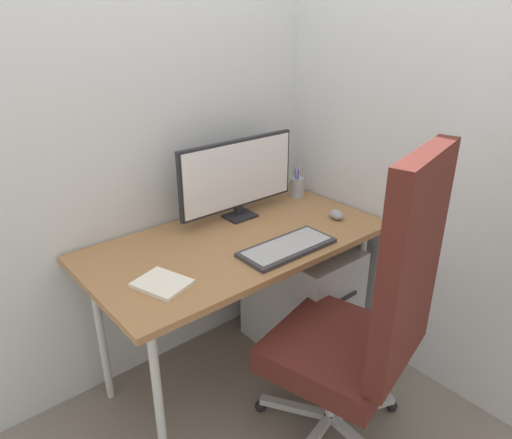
# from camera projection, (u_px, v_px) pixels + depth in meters

# --- Properties ---
(ground_plane) EXTENTS (8.00, 8.00, 0.00)m
(ground_plane) POSITION_uv_depth(u_px,v_px,m) (240.00, 369.00, 2.30)
(ground_plane) COLOR slate
(wall_back) EXTENTS (2.44, 0.04, 2.80)m
(wall_back) POSITION_uv_depth(u_px,v_px,m) (182.00, 65.00, 1.98)
(wall_back) COLOR silver
(wall_back) RESTS_ON ground_plane
(wall_side_right) EXTENTS (0.04, 1.81, 2.80)m
(wall_side_right) POSITION_uv_depth(u_px,v_px,m) (382.00, 64.00, 2.02)
(wall_side_right) COLOR silver
(wall_side_right) RESTS_ON ground_plane
(desk) EXTENTS (1.30, 0.68, 0.72)m
(desk) POSITION_uv_depth(u_px,v_px,m) (238.00, 250.00, 2.03)
(desk) COLOR #996B42
(desk) RESTS_ON ground_plane
(office_chair) EXTENTS (0.63, 0.61, 1.24)m
(office_chair) POSITION_uv_depth(u_px,v_px,m) (368.00, 317.00, 1.66)
(office_chair) COLOR black
(office_chair) RESTS_ON ground_plane
(filing_cabinet) EXTENTS (0.36, 0.54, 0.58)m
(filing_cabinet) POSITION_uv_depth(u_px,v_px,m) (300.00, 296.00, 2.37)
(filing_cabinet) COLOR #B2B5BA
(filing_cabinet) RESTS_ON ground_plane
(monitor) EXTENTS (0.63, 0.11, 0.37)m
(monitor) POSITION_uv_depth(u_px,v_px,m) (238.00, 176.00, 2.14)
(monitor) COLOR black
(monitor) RESTS_ON desk
(keyboard) EXTENTS (0.41, 0.18, 0.02)m
(keyboard) POSITION_uv_depth(u_px,v_px,m) (287.00, 247.00, 1.91)
(keyboard) COLOR #333338
(keyboard) RESTS_ON desk
(mouse) EXTENTS (0.08, 0.10, 0.04)m
(mouse) POSITION_uv_depth(u_px,v_px,m) (336.00, 215.00, 2.19)
(mouse) COLOR gray
(mouse) RESTS_ON desk
(pen_holder) EXTENTS (0.07, 0.07, 0.17)m
(pen_holder) POSITION_uv_depth(u_px,v_px,m) (297.00, 187.00, 2.45)
(pen_holder) COLOR #9EA0A5
(pen_holder) RESTS_ON desk
(notebook) EXTENTS (0.20, 0.22, 0.02)m
(notebook) POSITION_uv_depth(u_px,v_px,m) (162.00, 284.00, 1.66)
(notebook) COLOR silver
(notebook) RESTS_ON desk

